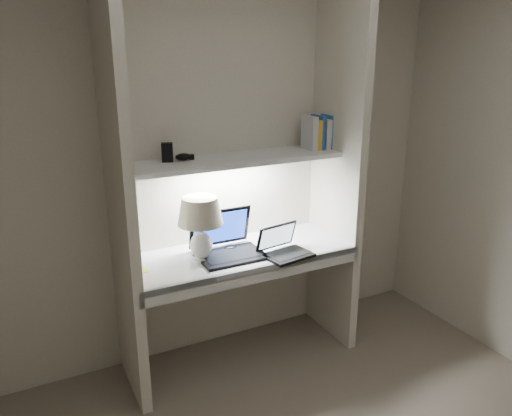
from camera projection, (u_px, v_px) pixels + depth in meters
back_wall at (222, 170)px, 3.29m from camera, size 3.20×0.01×2.50m
alcove_panel_left at (120, 194)px, 2.74m from camera, size 0.06×0.55×2.50m
alcove_panel_right at (337, 167)px, 3.37m from camera, size 0.06×0.55×2.50m
desk at (241, 254)px, 3.20m from camera, size 1.40×0.55×0.04m
desk_apron at (259, 274)px, 2.99m from camera, size 1.46×0.03×0.10m
shelf at (233, 160)px, 3.10m from camera, size 1.40×0.36×0.03m
strip_light at (233, 163)px, 3.11m from camera, size 0.60×0.04×0.02m
table_lamp at (200, 219)px, 2.98m from camera, size 0.27×0.27×0.40m
laptop_main at (227, 245)px, 3.14m from camera, size 0.41×0.35×0.27m
laptop_netbook at (284, 248)px, 3.14m from camera, size 0.32×0.29×0.18m
speaker at (223, 232)px, 3.36m from camera, size 0.11×0.09×0.13m
mouse at (231, 248)px, 3.21m from camera, size 0.09×0.06×0.03m
cable_coil at (271, 239)px, 3.38m from camera, size 0.14×0.14×0.01m
sticky_note at (142, 271)px, 2.91m from camera, size 0.07×0.07×0.00m
book_row at (320, 133)px, 3.35m from camera, size 0.21×0.15×0.22m
shelf_box at (167, 152)px, 2.96m from camera, size 0.08×0.07×0.11m
shelf_gadget at (183, 157)px, 3.01m from camera, size 0.11×0.08×0.04m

